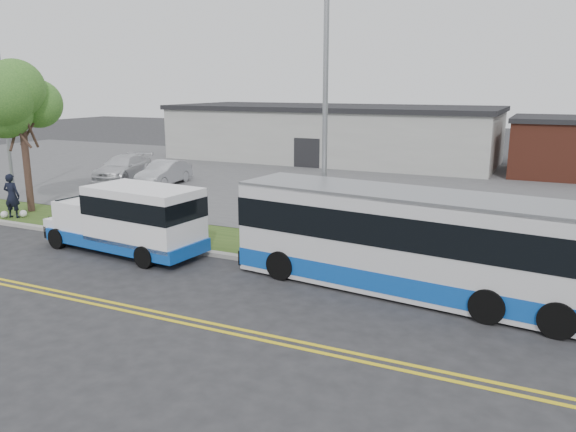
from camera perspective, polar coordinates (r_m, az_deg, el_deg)
The scene contains 18 objects.
ground at distance 18.98m, azimuth -8.11°, elevation -5.09°, with size 140.00×140.00×0.00m, color #28282B.
lane_line_north at distance 16.11m, azimuth -15.73°, elevation -8.82°, with size 70.00×0.12×0.01m, color yellow.
lane_line_south at distance 15.90m, azimuth -16.44°, elevation -9.16°, with size 70.00×0.12×0.01m, color yellow.
curb at distance 19.83m, azimuth -6.37°, elevation -4.00°, with size 80.00×0.30×0.15m, color #9E9B93.
verge at distance 21.33m, azimuth -3.83°, elevation -2.79°, with size 80.00×3.30×0.10m, color #2A4617.
parking_lot at distance 34.03m, azimuth 7.81°, elevation 3.13°, with size 80.00×25.00×0.10m, color #4C4C4F.
commercial_building at distance 45.09m, azimuth 4.48°, elevation 8.38°, with size 25.40×10.40×4.35m.
brick_wing at distance 41.17m, azimuth 26.04°, elevation 6.34°, with size 6.30×7.30×3.90m.
tree_west at distance 28.59m, azimuth -25.57°, elevation 10.34°, with size 4.40×4.40×6.91m.
streetlight_near at distance 19.07m, azimuth 3.72°, elevation 11.13°, with size 0.35×1.53×9.50m.
streetlight_far at distance 33.11m, azimuth -26.93°, elevation 9.29°, with size 0.35×1.53×8.00m.
shuttle_bus at distance 20.62m, azimuth -15.64°, elevation -0.16°, with size 6.63×2.71×2.48m.
transit_bus at distance 16.56m, azimuth 12.32°, elevation -2.60°, with size 10.82×3.64×2.94m.
pedestrian at distance 27.85m, azimuth -26.26°, elevation 1.86°, with size 0.73×0.48×1.99m, color black.
parked_car_a at distance 34.19m, azimuth -12.48°, elevation 4.29°, with size 1.51×4.34×1.43m, color #ACAEB4.
parked_car_b at distance 36.98m, azimuth -16.41°, elevation 4.75°, with size 2.07×5.10×1.48m, color silver.
grocery_bag_left at distance 28.09m, azimuth -26.86°, elevation 0.13°, with size 0.32×0.32×0.32m, color white.
grocery_bag_right at distance 27.93m, azimuth -25.30°, elevation 0.23°, with size 0.32×0.32×0.32m, color white.
Camera 1 is at (10.05, -14.98, 5.90)m, focal length 35.00 mm.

